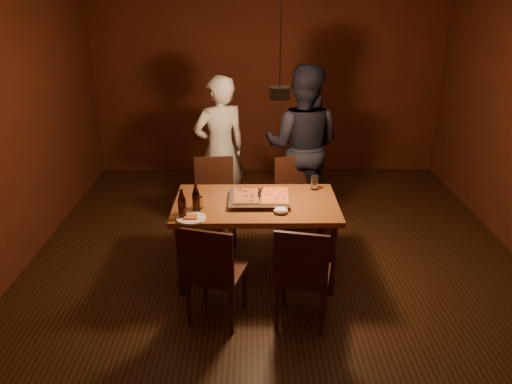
{
  "coord_description": "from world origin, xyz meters",
  "views": [
    {
      "loc": [
        -0.24,
        -4.22,
        2.56
      ],
      "look_at": [
        -0.2,
        -0.02,
        0.85
      ],
      "focal_mm": 35.0,
      "sensor_mm": 36.0,
      "label": 1
    }
  ],
  "objects_px": {
    "beer_bottle_b": "(196,198)",
    "pendant_lamp": "(280,92)",
    "pizza_tray": "(259,199)",
    "diner_dark": "(302,146)",
    "dining_table": "(256,209)",
    "chair_far_left": "(215,191)",
    "chair_near_right": "(302,268)",
    "diner_white": "(220,150)",
    "chair_far_right": "(296,190)",
    "beer_bottle_a": "(182,204)",
    "chair_near_left": "(213,266)",
    "plate_slice": "(191,218)"
  },
  "relations": [
    {
      "from": "beer_bottle_a",
      "to": "beer_bottle_b",
      "type": "xyz_separation_m",
      "value": [
        0.11,
        0.12,
        -0.0
      ]
    },
    {
      "from": "chair_near_left",
      "to": "pizza_tray",
      "type": "xyz_separation_m",
      "value": [
        0.38,
        0.79,
        0.24
      ]
    },
    {
      "from": "dining_table",
      "to": "chair_near_left",
      "type": "bearing_deg",
      "value": -114.09
    },
    {
      "from": "chair_far_right",
      "to": "diner_dark",
      "type": "xyz_separation_m",
      "value": [
        0.09,
        0.4,
        0.38
      ]
    },
    {
      "from": "chair_far_left",
      "to": "pendant_lamp",
      "type": "bearing_deg",
      "value": 122.92
    },
    {
      "from": "chair_near_right",
      "to": "beer_bottle_b",
      "type": "distance_m",
      "value": 1.12
    },
    {
      "from": "chair_near_right",
      "to": "pendant_lamp",
      "type": "relative_size",
      "value": 0.46
    },
    {
      "from": "chair_far_left",
      "to": "beer_bottle_b",
      "type": "height_order",
      "value": "beer_bottle_b"
    },
    {
      "from": "chair_near_right",
      "to": "chair_far_left",
      "type": "bearing_deg",
      "value": 128.67
    },
    {
      "from": "pizza_tray",
      "to": "pendant_lamp",
      "type": "bearing_deg",
      "value": -3.63
    },
    {
      "from": "chair_far_left",
      "to": "pizza_tray",
      "type": "distance_m",
      "value": 0.94
    },
    {
      "from": "dining_table",
      "to": "pendant_lamp",
      "type": "distance_m",
      "value": 1.1
    },
    {
      "from": "beer_bottle_b",
      "to": "dining_table",
      "type": "bearing_deg",
      "value": 22.27
    },
    {
      "from": "dining_table",
      "to": "pizza_tray",
      "type": "height_order",
      "value": "pizza_tray"
    },
    {
      "from": "diner_dark",
      "to": "pizza_tray",
      "type": "bearing_deg",
      "value": 83.05
    },
    {
      "from": "chair_near_right",
      "to": "beer_bottle_b",
      "type": "xyz_separation_m",
      "value": [
        -0.88,
        0.61,
        0.34
      ]
    },
    {
      "from": "dining_table",
      "to": "pizza_tray",
      "type": "bearing_deg",
      "value": 16.65
    },
    {
      "from": "pizza_tray",
      "to": "pendant_lamp",
      "type": "xyz_separation_m",
      "value": [
        0.17,
        0.01,
        0.99
      ]
    },
    {
      "from": "beer_bottle_a",
      "to": "plate_slice",
      "type": "relative_size",
      "value": 1.03
    },
    {
      "from": "dining_table",
      "to": "pendant_lamp",
      "type": "xyz_separation_m",
      "value": [
        0.2,
        0.02,
        1.08
      ]
    },
    {
      "from": "chair_far_right",
      "to": "beer_bottle_a",
      "type": "xyz_separation_m",
      "value": [
        -1.07,
        -1.15,
        0.34
      ]
    },
    {
      "from": "beer_bottle_a",
      "to": "plate_slice",
      "type": "distance_m",
      "value": 0.14
    },
    {
      "from": "chair_near_right",
      "to": "diner_white",
      "type": "xyz_separation_m",
      "value": [
        -0.75,
        2.1,
        0.32
      ]
    },
    {
      "from": "chair_near_right",
      "to": "pizza_tray",
      "type": "xyz_separation_m",
      "value": [
        -0.33,
        0.83,
        0.24
      ]
    },
    {
      "from": "beer_bottle_b",
      "to": "diner_dark",
      "type": "relative_size",
      "value": 0.14
    },
    {
      "from": "pendant_lamp",
      "to": "chair_far_left",
      "type": "bearing_deg",
      "value": 129.47
    },
    {
      "from": "chair_near_left",
      "to": "beer_bottle_a",
      "type": "relative_size",
      "value": 1.98
    },
    {
      "from": "chair_near_left",
      "to": "pizza_tray",
      "type": "bearing_deg",
      "value": 80.7
    },
    {
      "from": "chair_near_right",
      "to": "diner_dark",
      "type": "relative_size",
      "value": 0.27
    },
    {
      "from": "chair_far_left",
      "to": "pizza_tray",
      "type": "bearing_deg",
      "value": 114.27
    },
    {
      "from": "diner_dark",
      "to": "beer_bottle_b",
      "type": "bearing_deg",
      "value": 69.28
    },
    {
      "from": "pizza_tray",
      "to": "beer_bottle_b",
      "type": "distance_m",
      "value": 0.6
    },
    {
      "from": "chair_far_right",
      "to": "chair_near_right",
      "type": "height_order",
      "value": "same"
    },
    {
      "from": "chair_far_right",
      "to": "chair_near_right",
      "type": "relative_size",
      "value": 1.06
    },
    {
      "from": "chair_far_right",
      "to": "plate_slice",
      "type": "bearing_deg",
      "value": 30.9
    },
    {
      "from": "chair_near_right",
      "to": "beer_bottle_b",
      "type": "height_order",
      "value": "beer_bottle_b"
    },
    {
      "from": "chair_far_left",
      "to": "diner_dark",
      "type": "bearing_deg",
      "value": -163.11
    },
    {
      "from": "dining_table",
      "to": "chair_near_right",
      "type": "xyz_separation_m",
      "value": [
        0.35,
        -0.82,
        -0.14
      ]
    },
    {
      "from": "beer_bottle_a",
      "to": "chair_near_left",
      "type": "bearing_deg",
      "value": -57.7
    },
    {
      "from": "chair_far_right",
      "to": "pendant_lamp",
      "type": "xyz_separation_m",
      "value": [
        -0.24,
        -0.8,
        1.22
      ]
    },
    {
      "from": "chair_near_left",
      "to": "chair_far_right",
      "type": "bearing_deg",
      "value": 79.87
    },
    {
      "from": "dining_table",
      "to": "chair_near_right",
      "type": "bearing_deg",
      "value": -66.7
    },
    {
      "from": "chair_far_right",
      "to": "chair_near_right",
      "type": "xyz_separation_m",
      "value": [
        -0.09,
        -1.64,
        0.0
      ]
    },
    {
      "from": "beer_bottle_b",
      "to": "pendant_lamp",
      "type": "bearing_deg",
      "value": 17.59
    },
    {
      "from": "diner_white",
      "to": "diner_dark",
      "type": "distance_m",
      "value": 0.94
    },
    {
      "from": "dining_table",
      "to": "chair_far_left",
      "type": "height_order",
      "value": "chair_far_left"
    },
    {
      "from": "chair_near_left",
      "to": "plate_slice",
      "type": "distance_m",
      "value": 0.52
    },
    {
      "from": "beer_bottle_b",
      "to": "diner_white",
      "type": "relative_size",
      "value": 0.15
    },
    {
      "from": "diner_white",
      "to": "diner_dark",
      "type": "bearing_deg",
      "value": 151.92
    },
    {
      "from": "pizza_tray",
      "to": "diner_dark",
      "type": "distance_m",
      "value": 1.31
    }
  ]
}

